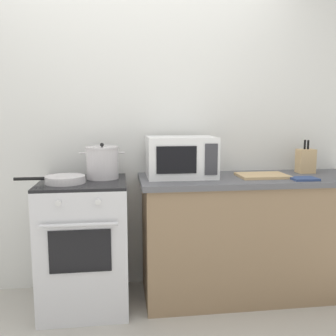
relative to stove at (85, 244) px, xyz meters
name	(u,v)px	position (x,y,z in m)	size (l,w,h in m)	color
back_wall	(168,131)	(0.65, 0.37, 0.79)	(4.40, 0.10, 2.50)	silver
lower_cabinet_right	(251,238)	(1.25, 0.02, -0.02)	(1.64, 0.56, 0.88)	#8C7051
countertop_right	(253,179)	(1.25, 0.02, 0.44)	(1.70, 0.60, 0.04)	#59595E
stove	(85,244)	(0.00, 0.00, 0.00)	(0.60, 0.64, 0.92)	silver
stock_pot	(102,163)	(0.13, 0.09, 0.58)	(0.32, 0.24, 0.26)	silver
frying_pan	(64,179)	(-0.12, -0.07, 0.48)	(0.47, 0.27, 0.05)	silver
microwave	(181,157)	(0.71, 0.08, 0.61)	(0.50, 0.37, 0.30)	white
cutting_board	(262,176)	(1.31, 0.00, 0.47)	(0.36, 0.26, 0.02)	tan
knife_block	(306,161)	(1.72, 0.14, 0.56)	(0.13, 0.10, 0.26)	tan
oven_mitt	(304,179)	(1.56, -0.16, 0.47)	(0.18, 0.14, 0.02)	#33477A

